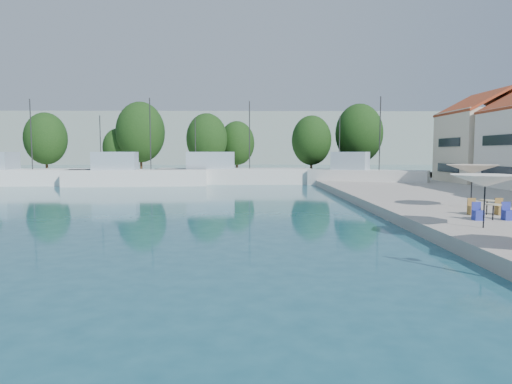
{
  "coord_description": "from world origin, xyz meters",
  "views": [
    {
      "loc": [
        -1.65,
        2.71,
        3.76
      ],
      "look_at": [
        -1.26,
        26.0,
        1.72
      ],
      "focal_mm": 32.0,
      "sensor_mm": 36.0,
      "label": 1
    }
  ],
  "objects_px": {
    "trawler_02": "(133,176)",
    "trawler_04": "(364,176)",
    "umbrella_white": "(485,181)",
    "trawler_03": "(230,175)",
    "trawler_01": "(9,176)",
    "umbrella_cream": "(472,169)"
  },
  "relations": [
    {
      "from": "trawler_02",
      "to": "trawler_04",
      "type": "xyz_separation_m",
      "value": [
        25.91,
        -0.99,
        0.0
      ]
    },
    {
      "from": "trawler_02",
      "to": "umbrella_white",
      "type": "relative_size",
      "value": 5.46
    },
    {
      "from": "trawler_03",
      "to": "trawler_04",
      "type": "relative_size",
      "value": 1.42
    },
    {
      "from": "trawler_01",
      "to": "trawler_03",
      "type": "height_order",
      "value": "same"
    },
    {
      "from": "umbrella_white",
      "to": "umbrella_cream",
      "type": "height_order",
      "value": "umbrella_cream"
    },
    {
      "from": "trawler_02",
      "to": "trawler_03",
      "type": "bearing_deg",
      "value": 11.28
    },
    {
      "from": "trawler_02",
      "to": "trawler_03",
      "type": "distance_m",
      "value": 11.26
    },
    {
      "from": "trawler_03",
      "to": "trawler_04",
      "type": "height_order",
      "value": "same"
    },
    {
      "from": "trawler_01",
      "to": "trawler_04",
      "type": "height_order",
      "value": "same"
    },
    {
      "from": "trawler_03",
      "to": "umbrella_white",
      "type": "relative_size",
      "value": 6.35
    },
    {
      "from": "trawler_04",
      "to": "trawler_01",
      "type": "bearing_deg",
      "value": -156.18
    },
    {
      "from": "trawler_02",
      "to": "umbrella_white",
      "type": "distance_m",
      "value": 40.02
    },
    {
      "from": "trawler_02",
      "to": "trawler_04",
      "type": "relative_size",
      "value": 1.23
    },
    {
      "from": "trawler_02",
      "to": "trawler_04",
      "type": "distance_m",
      "value": 25.93
    },
    {
      "from": "umbrella_white",
      "to": "umbrella_cream",
      "type": "bearing_deg",
      "value": 67.4
    },
    {
      "from": "trawler_02",
      "to": "umbrella_cream",
      "type": "bearing_deg",
      "value": -50.15
    },
    {
      "from": "trawler_04",
      "to": "umbrella_white",
      "type": "distance_m",
      "value": 32.04
    },
    {
      "from": "trawler_02",
      "to": "umbrella_white",
      "type": "bearing_deg",
      "value": -60.38
    },
    {
      "from": "trawler_04",
      "to": "umbrella_cream",
      "type": "bearing_deg",
      "value": -63.65
    },
    {
      "from": "trawler_04",
      "to": "umbrella_cream",
      "type": "height_order",
      "value": "trawler_04"
    },
    {
      "from": "trawler_03",
      "to": "trawler_02",
      "type": "bearing_deg",
      "value": -164.08
    },
    {
      "from": "trawler_03",
      "to": "umbrella_white",
      "type": "bearing_deg",
      "value": -72.07
    }
  ]
}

